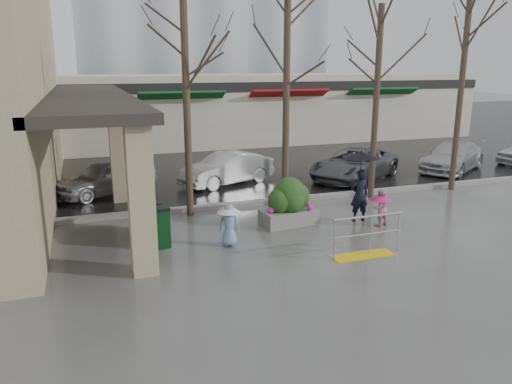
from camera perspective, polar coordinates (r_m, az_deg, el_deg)
ground at (r=13.11m, az=4.45°, el=-6.11°), size 120.00×120.00×0.00m
street_asphalt at (r=33.91m, az=-10.65°, el=6.37°), size 120.00×36.00×0.01m
curb at (r=16.64m, az=-1.05°, el=-1.33°), size 120.00×0.30×0.15m
canopy_slab at (r=19.25m, az=-18.99°, el=10.77°), size 2.80×18.00×0.25m
pillar_front at (r=11.15m, az=-12.99°, el=-0.70°), size 0.55×0.55×3.50m
pillar_back at (r=17.49m, az=-15.45°, el=4.55°), size 0.55×0.55×3.50m
storefront_row at (r=30.13m, az=-5.81°, el=9.41°), size 34.00×6.74×4.00m
handrail at (r=12.59m, az=12.40°, el=-5.48°), size 1.90×0.50×1.03m
tree_west at (r=15.14m, az=-8.15°, el=16.15°), size 3.20×3.20×6.80m
tree_midwest at (r=16.08m, az=3.57°, el=16.68°), size 3.20×3.20×7.00m
tree_mideast at (r=17.61m, az=13.86°, el=14.88°), size 3.20×3.20×6.50m
tree_east at (r=19.73m, az=22.86°, el=15.63°), size 3.20×3.20×7.20m
woman at (r=15.05m, az=11.83°, el=1.45°), size 1.15×1.15×2.16m
child_pink at (r=14.92m, az=13.98°, el=-1.47°), size 0.65×0.65×1.06m
child_blue at (r=12.86m, az=-3.09°, el=-3.36°), size 0.65×0.62×1.13m
planter at (r=14.60m, az=3.79°, el=-1.15°), size 1.72×1.02×1.42m
news_boxes at (r=13.68m, az=-12.05°, el=-3.13°), size 0.85×1.97×1.07m
car_a at (r=18.80m, az=-16.76°, el=1.63°), size 3.96×3.05×1.26m
car_b at (r=19.56m, az=-3.36°, el=2.70°), size 4.05×2.61×1.26m
car_c at (r=20.77m, az=11.17°, el=3.14°), size 4.96×4.16×1.26m
car_d at (r=23.79m, az=21.57°, el=3.81°), size 4.62×3.79×1.26m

